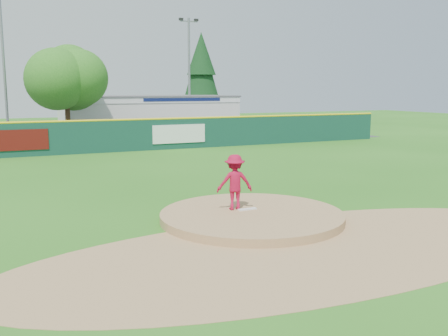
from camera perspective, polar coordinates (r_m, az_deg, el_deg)
name	(u,v)px	position (r m, az deg, el deg)	size (l,w,h in m)	color
ground	(252,220)	(15.09, 3.18, -5.97)	(120.00, 120.00, 0.00)	#286B19
pitchers_mound	(252,220)	(15.09, 3.18, -5.97)	(5.50, 5.50, 0.50)	#9E774C
pitching_rubber	(247,209)	(15.28, 2.67, -4.73)	(0.60, 0.15, 0.04)	white
infield_dirt_arc	(308,249)	(12.63, 9.62, -9.08)	(15.40, 15.40, 0.01)	#9E774C
parking_lot	(92,139)	(40.65, -14.87, 3.23)	(44.00, 16.00, 0.02)	#38383A
pitcher	(235,182)	(15.17, 1.22, -1.63)	(1.09, 0.63, 1.69)	#A80E32
van	(126,135)	(35.44, -11.18, 3.76)	(2.45, 5.30, 1.47)	white
pool_building_grp	(148,114)	(46.73, -8.72, 6.17)	(15.20, 8.20, 3.31)	silver
fence_banners	(103,137)	(31.50, -13.69, 3.48)	(13.52, 0.04, 1.20)	#5B110D
outfield_fence	(117,135)	(31.75, -12.15, 3.74)	(40.00, 0.14, 2.07)	#123B31
deciduous_tree	(66,80)	(38.20, -17.62, 9.59)	(5.60, 5.60, 7.36)	#382314
conifer_tree	(201,73)	(52.78, -2.60, 10.79)	(4.40, 4.40, 9.50)	#382314
light_pole_left	(3,59)	(39.95, -23.90, 11.35)	(1.75, 0.25, 11.00)	gray
light_pole_right	(189,70)	(44.80, -4.00, 11.10)	(1.75, 0.25, 10.00)	gray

